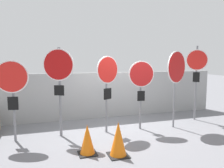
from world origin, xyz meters
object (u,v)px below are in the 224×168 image
object	(u,v)px
stop_sign_0	(12,83)
stop_sign_1	(59,73)
stop_sign_3	(141,80)
stop_sign_4	(177,70)
traffic_cone_0	(87,140)
stop_sign_5	(197,68)
stop_sign_2	(107,77)
traffic_cone_1	(118,139)

from	to	relation	value
stop_sign_0	stop_sign_1	size ratio (longest dim) A/B	0.86
stop_sign_3	stop_sign_4	world-z (taller)	stop_sign_4
stop_sign_4	traffic_cone_0	distance (m)	3.38
stop_sign_4	stop_sign_3	bearing A→B (deg)	144.64
stop_sign_0	traffic_cone_0	bearing A→B (deg)	-28.84
stop_sign_5	traffic_cone_0	xyz separation A→B (m)	(-4.01, -1.59, -1.44)
stop_sign_1	stop_sign_3	bearing A→B (deg)	24.76
stop_sign_1	stop_sign_3	world-z (taller)	stop_sign_1
stop_sign_1	stop_sign_3	distance (m)	2.32
stop_sign_5	stop_sign_3	bearing A→B (deg)	-136.54
stop_sign_4	stop_sign_2	bearing A→B (deg)	148.83
stop_sign_4	traffic_cone_1	distance (m)	2.97
stop_sign_2	stop_sign_3	distance (m)	1.02
traffic_cone_1	stop_sign_1	bearing A→B (deg)	124.75
traffic_cone_0	stop_sign_0	bearing A→B (deg)	141.73
stop_sign_2	stop_sign_4	world-z (taller)	stop_sign_4
stop_sign_4	stop_sign_5	distance (m)	1.25
traffic_cone_0	traffic_cone_1	distance (m)	0.67
stop_sign_0	stop_sign_4	size ratio (longest dim) A/B	0.88
stop_sign_5	traffic_cone_1	world-z (taller)	stop_sign_5
stop_sign_5	traffic_cone_0	bearing A→B (deg)	-124.51
stop_sign_5	traffic_cone_0	world-z (taller)	stop_sign_5
stop_sign_2	stop_sign_4	size ratio (longest dim) A/B	0.93
stop_sign_2	stop_sign_3	size ratio (longest dim) A/B	1.07
stop_sign_1	traffic_cone_0	xyz separation A→B (m)	(0.48, -1.29, -1.37)
stop_sign_0	stop_sign_5	distance (m)	5.63
stop_sign_0	traffic_cone_1	distance (m)	2.91
traffic_cone_0	stop_sign_1	bearing A→B (deg)	110.37
stop_sign_5	stop_sign_0	bearing A→B (deg)	-142.75
traffic_cone_1	stop_sign_2	bearing A→B (deg)	82.35
stop_sign_1	stop_sign_5	bearing A→B (deg)	30.30
stop_sign_1	stop_sign_2	size ratio (longest dim) A/B	1.10
stop_sign_4	stop_sign_0	bearing A→B (deg)	150.87
stop_sign_0	traffic_cone_0	distance (m)	2.33
stop_sign_1	stop_sign_2	distance (m)	1.30
stop_sign_0	traffic_cone_0	world-z (taller)	stop_sign_0
stop_sign_0	stop_sign_3	distance (m)	3.43
stop_sign_2	traffic_cone_0	world-z (taller)	stop_sign_2
stop_sign_4	stop_sign_5	size ratio (longest dim) A/B	0.92
stop_sign_0	stop_sign_5	xyz separation A→B (m)	(5.61, 0.33, 0.29)
stop_sign_3	traffic_cone_1	world-z (taller)	stop_sign_3
stop_sign_0	stop_sign_3	world-z (taller)	stop_sign_0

